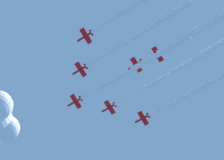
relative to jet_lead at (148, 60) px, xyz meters
The scene contains 5 objects.
jet_lead is the anchor object (origin of this frame).
jet_port_inner 17.72m from the jet_lead, 162.15° to the left, with size 59.10×44.35×4.21m.
jet_starboard_inner 22.90m from the jet_lead, 106.51° to the right, with size 69.28×51.93×4.18m.
jet_starboard_mid 37.36m from the jet_lead, 93.84° to the right, with size 60.89×46.87×4.27m.
jet_port_outer 38.40m from the jet_lead, 143.64° to the right, with size 62.87×46.92×4.31m.
Camera 1 is at (-98.06, 36.34, -61.28)m, focal length 72.17 mm.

